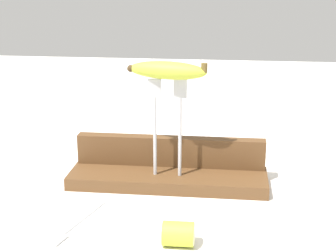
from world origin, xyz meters
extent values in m
plane|color=silver|center=(0.00, 0.00, 0.00)|extent=(3.00, 3.00, 0.00)
cube|color=brown|center=(0.00, 0.00, 0.01)|extent=(0.40, 0.12, 0.03)
cube|color=brown|center=(0.00, 0.04, 0.06)|extent=(0.40, 0.03, 0.06)
cylinder|color=#B2B2B7|center=(-0.02, -0.01, 0.11)|extent=(0.01, 0.01, 0.16)
cube|color=#B2B2B7|center=(-0.02, -0.01, 0.20)|extent=(0.03, 0.01, 0.04)
cylinder|color=#B2B2B7|center=(0.02, -0.01, 0.11)|extent=(0.01, 0.01, 0.16)
cube|color=#B2B2B7|center=(0.02, -0.01, 0.20)|extent=(0.03, 0.01, 0.04)
ellipsoid|color=#B2C138|center=(0.00, -0.01, 0.24)|extent=(0.16, 0.07, 0.03)
cylinder|color=brown|center=(0.07, -0.03, 0.25)|extent=(0.01, 0.01, 0.02)
sphere|color=#3F2D19|center=(-0.07, 0.00, 0.24)|extent=(0.01, 0.01, 0.01)
cylinder|color=#B2B2B7|center=(-0.13, -0.17, 0.00)|extent=(0.05, 0.14, 0.01)
cube|color=#B2B2B7|center=(-0.16, -0.26, 0.00)|extent=(0.04, 0.04, 0.01)
cylinder|color=#B2C138|center=(0.05, -0.25, 0.02)|extent=(0.05, 0.04, 0.04)
cylinder|color=beige|center=(0.07, -0.25, 0.02)|extent=(0.00, 0.04, 0.04)
camera|label=1|loc=(0.12, -1.02, 0.44)|focal=57.94mm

